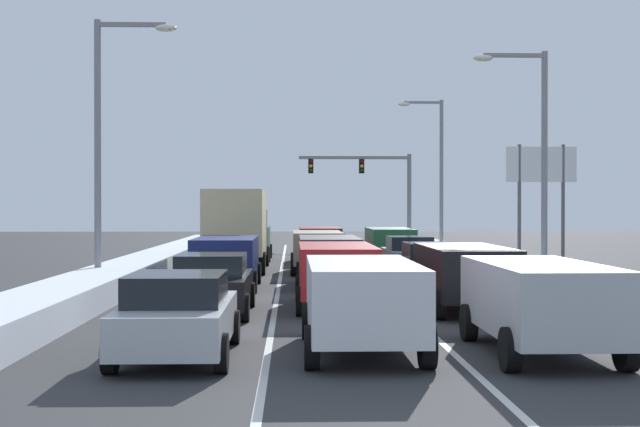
{
  "coord_description": "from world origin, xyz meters",
  "views": [
    {
      "loc": [
        -1.25,
        -8.44,
        2.7
      ],
      "look_at": [
        0.26,
        39.77,
        2.31
      ],
      "focal_mm": 50.12,
      "sensor_mm": 36.0,
      "label": 1
    }
  ],
  "objects": [
    {
      "name": "suv_charcoal_center_lane_third",
      "position": [
        -0.02,
        21.36,
        1.02
      ],
      "size": [
        2.16,
        4.9,
        1.67
      ],
      "color": "#38383D",
      "rests_on": "ground"
    },
    {
      "name": "suv_black_right_lane_second",
      "position": [
        3.16,
        14.26,
        1.02
      ],
      "size": [
        2.16,
        4.9,
        1.67
      ],
      "color": "black",
      "rests_on": "ground"
    },
    {
      "name": "sedan_gray_right_lane_fourth",
      "position": [
        3.39,
        26.85,
        0.76
      ],
      "size": [
        2.0,
        4.5,
        1.51
      ],
      "color": "slate",
      "rests_on": "ground"
    },
    {
      "name": "sedan_black_left_lane_second",
      "position": [
        -3.25,
        13.88,
        0.76
      ],
      "size": [
        2.0,
        4.5,
        1.51
      ],
      "color": "black",
      "rests_on": "ground"
    },
    {
      "name": "lane_stripe_between_right_lane_and_center_lane",
      "position": [
        1.7,
        25.55,
        0.0
      ],
      "size": [
        0.14,
        56.2,
        0.01
      ],
      "primitive_type": "cube",
      "color": "silver",
      "rests_on": "ground"
    },
    {
      "name": "snow_bank_left_shoulder",
      "position": [
        -7.0,
        25.55,
        0.36
      ],
      "size": [
        1.91,
        56.2,
        0.72
      ],
      "primitive_type": "cube",
      "color": "silver",
      "rests_on": "ground"
    },
    {
      "name": "suv_white_center_lane_nearest",
      "position": [
        0.03,
        7.93,
        1.02
      ],
      "size": [
        2.16,
        4.9,
        1.67
      ],
      "color": "silver",
      "rests_on": "ground"
    },
    {
      "name": "traffic_light_gantry",
      "position": [
        4.27,
        51.08,
        4.5
      ],
      "size": [
        7.54,
        0.47,
        6.2
      ],
      "color": "slate",
      "rests_on": "ground"
    },
    {
      "name": "street_lamp_right_far",
      "position": [
        7.14,
        43.43,
        5.28
      ],
      "size": [
        2.66,
        0.36,
        8.91
      ],
      "color": "gray",
      "rests_on": "ground"
    },
    {
      "name": "suv_red_center_lane_second",
      "position": [
        -0.08,
        15.13,
        1.02
      ],
      "size": [
        2.16,
        4.9,
        1.67
      ],
      "color": "maroon",
      "rests_on": "ground"
    },
    {
      "name": "roadside_sign_right",
      "position": [
        10.04,
        31.65,
        4.02
      ],
      "size": [
        3.2,
        0.16,
        5.5
      ],
      "color": "#59595B",
      "rests_on": "ground"
    },
    {
      "name": "lane_stripe_between_center_lane_and_left_lane",
      "position": [
        -1.7,
        25.55,
        0.0
      ],
      "size": [
        0.14,
        56.2,
        0.01
      ],
      "primitive_type": "cube",
      "color": "silver",
      "rests_on": "ground"
    },
    {
      "name": "snow_bank_right_shoulder",
      "position": [
        7.0,
        25.55,
        0.33
      ],
      "size": [
        1.3,
        56.2,
        0.67
      ],
      "primitive_type": "cube",
      "color": "silver",
      "rests_on": "ground"
    },
    {
      "name": "suv_tan_center_lane_fourth",
      "position": [
        -0.23,
        27.64,
        1.02
      ],
      "size": [
        2.16,
        4.9,
        1.67
      ],
      "color": "#937F60",
      "rests_on": "ground"
    },
    {
      "name": "suv_maroon_center_lane_fifth",
      "position": [
        0.1,
        34.99,
        1.02
      ],
      "size": [
        2.16,
        4.9,
        1.67
      ],
      "color": "maroon",
      "rests_on": "ground"
    },
    {
      "name": "suv_green_left_lane_fifth",
      "position": [
        -3.38,
        36.38,
        1.02
      ],
      "size": [
        2.16,
        4.9,
        1.67
      ],
      "color": "#1E5633",
      "rests_on": "ground"
    },
    {
      "name": "box_truck_left_lane_fourth",
      "position": [
        -3.56,
        28.87,
        1.9
      ],
      "size": [
        2.53,
        7.2,
        3.36
      ],
      "color": "slate",
      "rests_on": "ground"
    },
    {
      "name": "suv_silver_right_lane_nearest",
      "position": [
        3.24,
        7.6,
        1.02
      ],
      "size": [
        2.16,
        4.9,
        1.67
      ],
      "color": "#B7BABF",
      "rests_on": "ground"
    },
    {
      "name": "street_lamp_left_mid",
      "position": [
        -7.18,
        20.57,
        5.18
      ],
      "size": [
        2.66,
        0.36,
        8.72
      ],
      "color": "gray",
      "rests_on": "ground"
    },
    {
      "name": "sedan_navy_right_lane_third",
      "position": [
        3.27,
        20.54,
        0.76
      ],
      "size": [
        2.0,
        4.5,
        1.51
      ],
      "color": "navy",
      "rests_on": "ground"
    },
    {
      "name": "suv_green_right_lane_fifth",
      "position": [
        3.31,
        33.08,
        1.02
      ],
      "size": [
        2.16,
        4.9,
        1.67
      ],
      "color": "#1E5633",
      "rests_on": "ground"
    },
    {
      "name": "sedan_silver_left_lane_nearest",
      "position": [
        -3.28,
        7.46,
        0.76
      ],
      "size": [
        2.0,
        4.5,
        1.51
      ],
      "color": "#B7BABF",
      "rests_on": "ground"
    },
    {
      "name": "ground_plane",
      "position": [
        0.0,
        20.44,
        0.0
      ],
      "size": [
        132.84,
        132.84,
        0.0
      ],
      "primitive_type": "plane",
      "color": "#333335"
    },
    {
      "name": "suv_navy_left_lane_third",
      "position": [
        -3.42,
        20.93,
        1.02
      ],
      "size": [
        2.16,
        4.9,
        1.67
      ],
      "color": "navy",
      "rests_on": "ground"
    },
    {
      "name": "street_lamp_right_mid",
      "position": [
        7.36,
        22.99,
        4.91
      ],
      "size": [
        2.66,
        0.36,
        8.2
      ],
      "color": "gray",
      "rests_on": "ground"
    }
  ]
}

